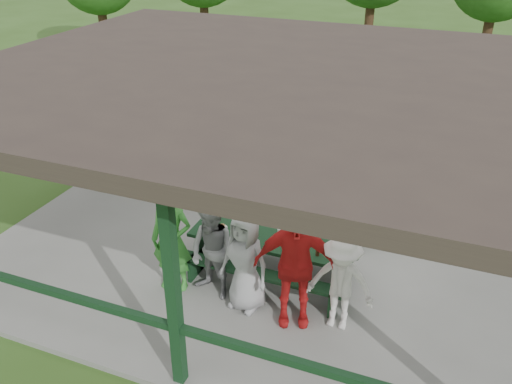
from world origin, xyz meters
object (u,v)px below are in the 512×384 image
at_px(contestant_green, 172,239).
at_px(contestant_grey_left, 213,252).
at_px(spectator_lblue, 300,166).
at_px(farm_trailer, 322,78).
at_px(picnic_table_near, 271,252).
at_px(picnic_table_far, 304,199).
at_px(pickup_truck, 433,85).
at_px(contestant_red, 294,265).
at_px(contestant_grey_mid, 245,262).
at_px(spectator_grey, 363,172).
at_px(spectator_blue, 234,139).
at_px(contestant_white_fedora, 340,283).

xyz_separation_m(contestant_green, contestant_grey_left, (0.69, 0.06, -0.11)).
xyz_separation_m(spectator_lblue, farm_trailer, (-1.52, 7.19, -0.19)).
relative_size(picnic_table_near, spectator_lblue, 1.86).
height_order(picnic_table_far, spectator_lblue, spectator_lblue).
bearing_deg(contestant_green, pickup_truck, 65.70).
relative_size(picnic_table_far, contestant_red, 1.39).
distance_m(contestant_grey_left, contestant_grey_mid, 0.59).
bearing_deg(farm_trailer, spectator_lblue, -73.61).
height_order(spectator_grey, farm_trailer, spectator_grey).
relative_size(contestant_red, spectator_lblue, 1.35).
bearing_deg(spectator_blue, contestant_grey_mid, 94.61).
bearing_deg(spectator_grey, contestant_green, 57.43).
relative_size(contestant_white_fedora, pickup_truck, 0.33).
bearing_deg(spectator_lblue, farm_trailer, -96.02).
distance_m(contestant_grey_left, contestant_red, 1.39).
bearing_deg(picnic_table_far, contestant_red, -76.03).
distance_m(picnic_table_near, contestant_red, 1.25).
bearing_deg(contestant_grey_mid, spectator_grey, 86.28).
bearing_deg(spectator_blue, picnic_table_near, 101.56).
bearing_deg(picnic_table_far, picnic_table_near, -88.77).
height_order(contestant_white_fedora, farm_trailer, contestant_white_fedora).
xyz_separation_m(contestant_grey_mid, contestant_red, (0.78, -0.03, 0.17)).
distance_m(contestant_grey_mid, contestant_red, 0.80).
height_order(contestant_grey_left, spectator_grey, spectator_grey).
height_order(contestant_red, spectator_blue, contestant_red).
bearing_deg(contestant_green, spectator_grey, 49.15).
bearing_deg(spectator_grey, contestant_red, 85.11).
height_order(picnic_table_far, spectator_blue, spectator_blue).
height_order(contestant_grey_left, spectator_blue, spectator_blue).
height_order(picnic_table_near, contestant_red, contestant_red).
bearing_deg(contestant_green, contestant_grey_left, -5.31).
relative_size(picnic_table_near, contestant_white_fedora, 1.71).
xyz_separation_m(picnic_table_near, spectator_lblue, (-0.43, 2.89, 0.27)).
bearing_deg(contestant_red, picnic_table_near, 108.19).
relative_size(contestant_green, farm_trailer, 0.49).
height_order(contestant_grey_mid, contestant_white_fedora, contestant_grey_mid).
bearing_deg(contestant_grey_left, picnic_table_near, 65.72).
height_order(picnic_table_far, farm_trailer, farm_trailer).
height_order(contestant_grey_left, pickup_truck, contestant_grey_left).
bearing_deg(spectator_lblue, contestant_white_fedora, 97.90).
bearing_deg(contestant_grey_mid, pickup_truck, 92.77).
relative_size(contestant_red, pickup_truck, 0.41).
xyz_separation_m(contestant_green, contestant_white_fedora, (2.74, 0.08, -0.13)).
distance_m(picnic_table_near, contestant_green, 1.68).
height_order(picnic_table_near, pickup_truck, pickup_truck).
height_order(picnic_table_far, contestant_grey_mid, contestant_grey_mid).
distance_m(contestant_grey_mid, spectator_blue, 4.66).
distance_m(contestant_green, farm_trailer, 10.97).
bearing_deg(contestant_white_fedora, contestant_grey_left, -179.70).
xyz_separation_m(contestant_grey_left, spectator_lblue, (0.26, 3.69, -0.07)).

